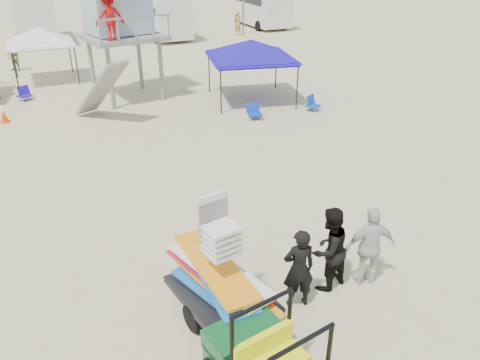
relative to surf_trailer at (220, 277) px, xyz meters
name	(u,v)px	position (x,y,z in m)	size (l,w,h in m)	color
ground	(277,302)	(1.17, -0.11, -0.96)	(140.00, 140.00, 0.00)	beige
surf_trailer	(220,277)	(0.00, 0.00, 0.00)	(1.80, 2.78, 2.35)	black
man_left	(299,269)	(1.52, -0.30, -0.08)	(0.64, 0.42, 1.76)	black
man_mid	(329,249)	(2.37, -0.05, -0.02)	(0.91, 0.71, 1.88)	black
man_right	(370,247)	(3.22, -0.30, -0.04)	(1.08, 0.45, 1.84)	silver
lifeguard_tower	(117,11)	(1.26, 15.29, 2.91)	(3.79, 3.79, 5.19)	gray
canopy_blue	(251,43)	(6.44, 12.52, 1.63)	(4.14, 4.14, 3.14)	black
canopy_white_c	(38,30)	(-1.95, 19.83, 1.63)	(3.06, 3.06, 3.14)	black
cone_far	(4,116)	(-3.97, 13.79, -0.71)	(0.34, 0.34, 0.50)	#FF3908
beach_chair_a	(24,93)	(-3.14, 16.76, -0.65)	(0.72, 0.80, 0.64)	#2510AD
beach_chair_b	(312,103)	(8.27, 10.14, -0.65)	(0.72, 0.80, 0.64)	#0F3EAB
beach_chair_c	(254,111)	(5.50, 10.14, -0.65)	(0.64, 0.69, 0.64)	#0F33A9
rv_mid_left	(34,16)	(-1.83, 31.38, 0.84)	(2.65, 6.50, 3.25)	silver
rv_mid_right	(163,12)	(7.17, 29.88, 0.84)	(2.64, 7.00, 3.25)	silver
rv_far_right	(261,4)	(16.17, 31.38, 0.84)	(2.64, 6.60, 3.25)	silver
distant_beachgoers	(70,56)	(-0.54, 21.50, -0.13)	(17.71, 11.61, 1.80)	teal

